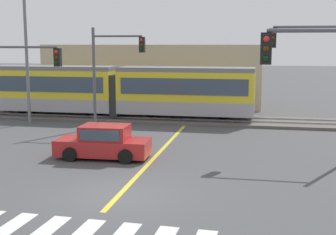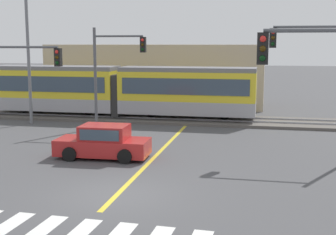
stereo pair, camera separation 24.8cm
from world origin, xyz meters
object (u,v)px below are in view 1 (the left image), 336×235
(traffic_light_far_left, at_px, (111,64))
(traffic_light_mid_left, at_px, (13,74))
(sedan_crossing, at_px, (103,143))
(traffic_light_mid_right, at_px, (331,64))
(light_rail_tram, at_px, (118,89))
(street_lamp_west, at_px, (28,37))

(traffic_light_far_left, xyz_separation_m, traffic_light_mid_left, (-3.56, -5.03, -0.32))
(sedan_crossing, xyz_separation_m, traffic_light_mid_right, (10.01, 2.65, 3.54))
(light_rail_tram, xyz_separation_m, street_lamp_west, (-4.89, -3.09, 3.50))
(traffic_light_mid_right, distance_m, street_lamp_west, 18.41)
(sedan_crossing, distance_m, street_lamp_west, 11.96)
(traffic_light_mid_left, bearing_deg, traffic_light_far_left, 54.71)
(traffic_light_far_left, height_order, street_lamp_west, street_lamp_west)
(traffic_light_far_left, xyz_separation_m, street_lamp_west, (-5.70, 0.83, 1.59))
(traffic_light_mid_left, bearing_deg, sedan_crossing, -20.06)
(light_rail_tram, bearing_deg, traffic_light_far_left, -78.37)
(traffic_light_mid_right, relative_size, traffic_light_far_left, 1.06)
(light_rail_tram, height_order, street_lamp_west, street_lamp_west)
(traffic_light_mid_right, bearing_deg, street_lamp_west, 163.53)
(sedan_crossing, bearing_deg, light_rail_tram, 103.87)
(traffic_light_mid_left, bearing_deg, traffic_light_mid_right, 2.45)
(light_rail_tram, distance_m, traffic_light_far_left, 4.44)
(sedan_crossing, height_order, street_lamp_west, street_lamp_west)
(traffic_light_mid_right, bearing_deg, sedan_crossing, -165.15)
(sedan_crossing, xyz_separation_m, traffic_light_far_left, (-1.90, 7.03, 3.26))
(traffic_light_mid_right, xyz_separation_m, traffic_light_far_left, (-11.91, 4.37, -0.27))
(street_lamp_west, bearing_deg, sedan_crossing, -45.98)
(light_rail_tram, bearing_deg, traffic_light_mid_left, -107.10)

